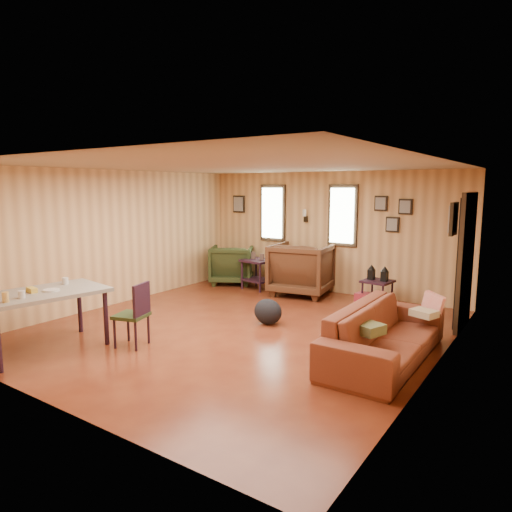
{
  "coord_description": "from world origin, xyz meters",
  "views": [
    {
      "loc": [
        3.88,
        -5.33,
        2.1
      ],
      "look_at": [
        0.0,
        0.4,
        1.05
      ],
      "focal_mm": 32.0,
      "sensor_mm": 36.0,
      "label": 1
    }
  ],
  "objects_px": {
    "recliner_brown": "(302,266)",
    "recliner_green": "(232,263)",
    "end_table": "(258,269)",
    "sofa": "(386,325)",
    "side_table": "(378,279)",
    "dining_table": "(41,297)"
  },
  "relations": [
    {
      "from": "dining_table",
      "to": "end_table",
      "type": "bearing_deg",
      "value": 95.88
    },
    {
      "from": "recliner_brown",
      "to": "end_table",
      "type": "height_order",
      "value": "recliner_brown"
    },
    {
      "from": "sofa",
      "to": "end_table",
      "type": "bearing_deg",
      "value": 55.14
    },
    {
      "from": "recliner_green",
      "to": "side_table",
      "type": "relative_size",
      "value": 1.21
    },
    {
      "from": "dining_table",
      "to": "side_table",
      "type": "bearing_deg",
      "value": 67.06
    },
    {
      "from": "sofa",
      "to": "recliner_brown",
      "type": "xyz_separation_m",
      "value": [
        -2.49,
        2.48,
        0.11
      ]
    },
    {
      "from": "sofa",
      "to": "end_table",
      "type": "height_order",
      "value": "sofa"
    },
    {
      "from": "sofa",
      "to": "dining_table",
      "type": "distance_m",
      "value": 4.35
    },
    {
      "from": "recliner_brown",
      "to": "recliner_green",
      "type": "xyz_separation_m",
      "value": [
        -1.77,
        0.07,
        -0.1
      ]
    },
    {
      "from": "recliner_green",
      "to": "side_table",
      "type": "distance_m",
      "value": 3.36
    },
    {
      "from": "side_table",
      "to": "dining_table",
      "type": "relative_size",
      "value": 0.46
    },
    {
      "from": "sofa",
      "to": "end_table",
      "type": "xyz_separation_m",
      "value": [
        -3.47,
        2.4,
        -0.02
      ]
    },
    {
      "from": "recliner_brown",
      "to": "dining_table",
      "type": "distance_m",
      "value": 4.79
    },
    {
      "from": "sofa",
      "to": "recliner_brown",
      "type": "height_order",
      "value": "recliner_brown"
    },
    {
      "from": "end_table",
      "to": "side_table",
      "type": "height_order",
      "value": "end_table"
    },
    {
      "from": "recliner_green",
      "to": "sofa",
      "type": "bearing_deg",
      "value": 119.45
    },
    {
      "from": "sofa",
      "to": "recliner_brown",
      "type": "bearing_deg",
      "value": 44.96
    },
    {
      "from": "recliner_brown",
      "to": "end_table",
      "type": "relative_size",
      "value": 1.47
    },
    {
      "from": "side_table",
      "to": "dining_table",
      "type": "xyz_separation_m",
      "value": [
        -2.86,
        -4.47,
        0.19
      ]
    },
    {
      "from": "end_table",
      "to": "dining_table",
      "type": "height_order",
      "value": "dining_table"
    },
    {
      "from": "end_table",
      "to": "side_table",
      "type": "xyz_separation_m",
      "value": [
        2.56,
        -0.07,
        0.09
      ]
    },
    {
      "from": "recliner_green",
      "to": "side_table",
      "type": "height_order",
      "value": "recliner_green"
    }
  ]
}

